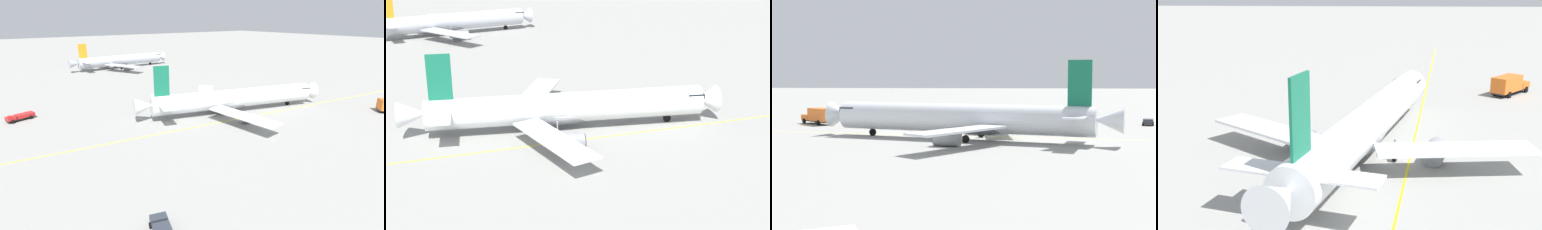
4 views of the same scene
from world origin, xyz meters
TOP-DOWN VIEW (x-y plane):
  - ground_plane at (0.00, 0.00)m, footprint 600.00×600.00m
  - airliner_main at (0.97, 2.13)m, footprint 44.11×33.52m
  - catering_truck_truck at (30.50, -19.95)m, footprint 7.93×7.45m
  - taxiway_centreline at (3.24, -2.94)m, footprint 164.61×22.74m

SIDE VIEW (x-z plane):
  - ground_plane at x=0.00m, z-range 0.00..0.00m
  - taxiway_centreline at x=3.24m, z-range 0.00..0.01m
  - catering_truck_truck at x=30.50m, z-range 0.12..3.22m
  - airliner_main at x=0.97m, z-range -2.78..8.69m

